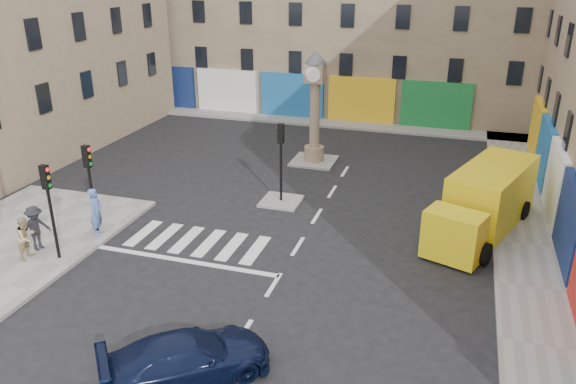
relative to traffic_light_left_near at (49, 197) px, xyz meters
The scene contains 15 objects.
ground 8.71m from the traffic_light_left_near, ahead, with size 120.00×120.00×0.00m, color black.
sidewalk_right 19.79m from the traffic_light_left_near, 29.96° to the left, with size 2.60×30.00×0.15m, color gray.
sidewalk_far 22.56m from the traffic_light_left_near, 78.94° to the left, with size 32.00×2.40×0.15m, color gray.
island_near 10.35m from the traffic_light_left_near, 51.07° to the left, with size 1.80×1.80×0.12m, color gray.
island_far 15.38m from the traffic_light_left_near, 65.46° to the left, with size 2.40×2.40×0.12m, color gray.
building_left 16.66m from the traffic_light_left_near, 132.20° to the left, with size 8.00×20.00×15.00m, color #947C61.
traffic_light_left_near is the anchor object (origin of this frame).
traffic_light_left_far 2.40m from the traffic_light_left_near, 90.00° to the left, with size 0.28×0.22×3.70m.
traffic_light_island 10.03m from the traffic_light_left_near, 51.07° to the left, with size 0.28×0.22×3.70m.
clock_pillar 15.19m from the traffic_light_left_near, 65.45° to the left, with size 1.20×1.20×6.10m.
navy_sedan 8.98m from the traffic_light_left_near, 29.96° to the right, with size 1.85×4.54×1.32m, color black.
yellow_van 17.07m from the traffic_light_left_near, 26.21° to the left, with size 4.53×7.60×2.66m.
pedestrian_blue 2.60m from the traffic_light_left_near, 81.97° to the left, with size 0.73×0.48×2.01m, color #4E6CB3.
pedestrian_tan 1.99m from the traffic_light_left_near, 164.24° to the right, with size 0.81×0.63×1.66m, color tan.
pedestrian_dark 1.99m from the traffic_light_left_near, 163.97° to the left, with size 1.16×0.67×1.80m, color black.
Camera 1 is at (5.54, -15.04, 10.54)m, focal length 35.00 mm.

